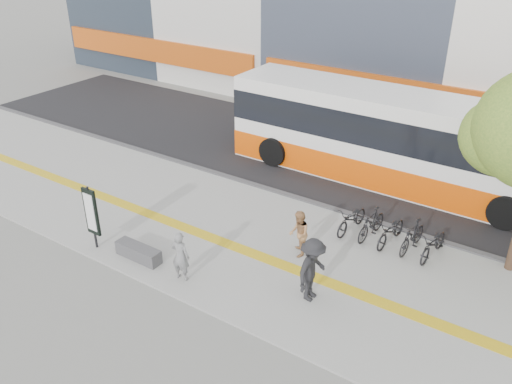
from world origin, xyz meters
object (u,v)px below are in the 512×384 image
Objects in this scene: pedestrian_tan at (299,234)px; pedestrian_dark at (312,270)px; bench at (139,252)px; seated_woman at (180,256)px; bus at (393,141)px; signboard at (91,213)px.

pedestrian_dark is at bearing 7.16° from pedestrian_tan.
pedestrian_tan is 2.17m from pedestrian_dark.
bench is at bearing 104.52° from pedestrian_dark.
seated_woman is 0.82× the size of pedestrian_dark.
seated_woman is at bearing -0.99° from bench.
pedestrian_dark is (1.37, -1.68, 0.20)m from pedestrian_tan.
bus is at bearing 65.39° from bench.
bus is 8.73× the size of pedestrian_tan.
bus is 6.80m from pedestrian_tan.
pedestrian_tan is at bearing 40.34° from pedestrian_dark.
seated_woman is at bearing 111.17° from pedestrian_dark.
pedestrian_dark is at bearing 13.36° from bench.
bus reaches higher than seated_woman.
pedestrian_tan reaches higher than bench.
pedestrian_dark is (0.98, -8.41, -0.69)m from bus.
signboard is 7.20m from pedestrian_dark.
signboard reaches higher than pedestrian_tan.
signboard is at bearing -91.95° from pedestrian_tan.
pedestrian_dark is at bearing 12.78° from signboard.
bus is (4.44, 9.70, 1.43)m from bench.
seated_woman is (3.40, 0.27, -0.49)m from signboard.
pedestrian_tan is (4.05, 2.97, 0.54)m from bench.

